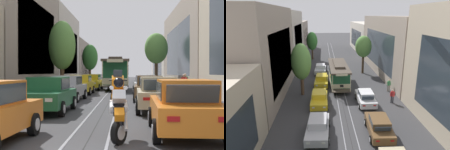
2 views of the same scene
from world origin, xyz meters
TOP-DOWN VIEW (x-y plane):
  - ground_plane at (0.00, 27.95)m, footprint 174.70×174.70m
  - trolley_track_rails at (0.00, 32.94)m, footprint 1.14×77.88m
  - building_facade_left at (-9.28, 33.81)m, footprint 4.85×69.58m
  - building_facade_right at (9.72, 30.99)m, footprint 5.74×69.58m
  - parked_car_silver_mid_left at (-2.68, 14.60)m, footprint 2.15×4.42m
  - parked_car_yellow_fourth_left at (-2.66, 20.57)m, footprint 2.03×4.37m
  - parked_car_yellow_fifth_left at (-2.42, 27.20)m, footprint 2.14×4.42m
  - parked_car_white_sixth_left at (-2.65, 33.48)m, footprint 2.11×4.41m
  - parked_car_brown_mid_right at (2.48, 14.42)m, footprint 2.14×4.42m
  - parked_car_white_fourth_right at (2.59, 20.53)m, footprint 2.02×4.37m
  - street_tree_kerb_left_second at (-4.84, 23.92)m, footprint 2.48×2.43m
  - street_tree_kerb_left_mid at (-4.59, 45.19)m, footprint 2.48×2.31m
  - street_tree_kerb_right_second at (4.70, 33.15)m, footprint 2.78×2.46m
  - cable_car_trolley at (0.00, 27.66)m, footprint 2.71×9.16m
  - pedestrian_on_left_pavement at (6.47, 24.18)m, footprint 0.55×0.42m
  - pedestrian_on_right_pavement at (5.73, 20.55)m, footprint 0.55×0.41m

SIDE VIEW (x-z plane):
  - ground_plane at x=0.00m, z-range 0.00..0.00m
  - trolley_track_rails at x=0.00m, z-range 0.00..0.01m
  - parked_car_silver_mid_left at x=-2.68m, z-range 0.01..1.59m
  - parked_car_yellow_fourth_left at x=-2.66m, z-range 0.01..1.59m
  - parked_car_yellow_fifth_left at x=-2.42m, z-range 0.01..1.59m
  - parked_car_white_sixth_left at x=-2.65m, z-range 0.01..1.59m
  - parked_car_brown_mid_right at x=2.48m, z-range 0.01..1.59m
  - parked_car_white_fourth_right at x=2.59m, z-range 0.01..1.59m
  - pedestrian_on_right_pavement at x=5.73m, z-range 0.11..1.75m
  - pedestrian_on_left_pavement at x=6.47m, z-range 0.11..1.79m
  - cable_car_trolley at x=0.00m, z-range 0.02..3.30m
  - street_tree_kerb_left_mid at x=-4.59m, z-range 1.03..7.21m
  - street_tree_kerb_left_second at x=-4.84m, z-range 0.97..7.51m
  - street_tree_kerb_right_second at x=4.70m, z-range 1.35..7.83m
  - building_facade_left at x=-9.28m, z-range -0.75..10.03m
  - building_facade_right at x=9.72m, z-range -0.64..10.15m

